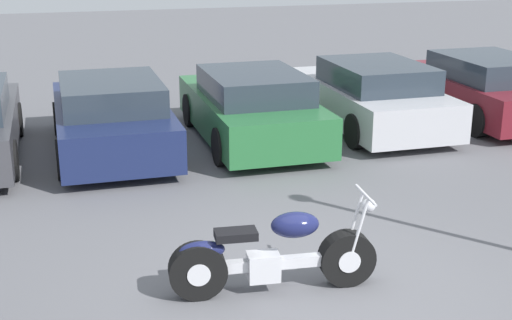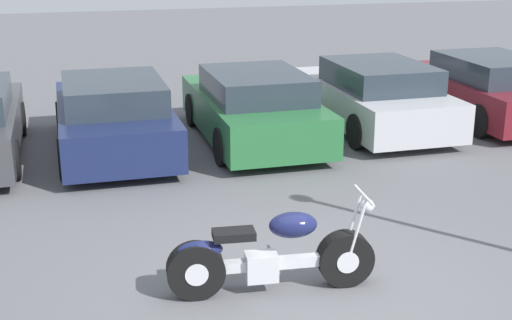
{
  "view_description": "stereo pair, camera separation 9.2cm",
  "coord_description": "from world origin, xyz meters",
  "px_view_note": "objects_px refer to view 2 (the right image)",
  "views": [
    {
      "loc": [
        -2.61,
        -6.41,
        3.68
      ],
      "look_at": [
        -0.16,
        2.1,
        0.85
      ],
      "focal_mm": 50.0,
      "sensor_mm": 36.0,
      "label": 1
    },
    {
      "loc": [
        -2.52,
        -6.43,
        3.68
      ],
      "look_at": [
        -0.16,
        2.1,
        0.85
      ],
      "focal_mm": 50.0,
      "sensor_mm": 36.0,
      "label": 2
    }
  ],
  "objects_px": {
    "parked_car_green": "(253,107)",
    "parked_car_maroon": "(486,88)",
    "parked_car_navy": "(114,116)",
    "parked_car_silver": "(374,96)",
    "motorcycle": "(269,256)"
  },
  "relations": [
    {
      "from": "parked_car_silver",
      "to": "parked_car_maroon",
      "type": "height_order",
      "value": "same"
    },
    {
      "from": "parked_car_green",
      "to": "parked_car_maroon",
      "type": "relative_size",
      "value": 1.0
    },
    {
      "from": "parked_car_navy",
      "to": "parked_car_maroon",
      "type": "bearing_deg",
      "value": 2.53
    },
    {
      "from": "parked_car_green",
      "to": "parked_car_silver",
      "type": "relative_size",
      "value": 1.0
    },
    {
      "from": "parked_car_green",
      "to": "parked_car_maroon",
      "type": "distance_m",
      "value": 5.06
    },
    {
      "from": "parked_car_silver",
      "to": "parked_car_maroon",
      "type": "distance_m",
      "value": 2.52
    },
    {
      "from": "motorcycle",
      "to": "parked_car_navy",
      "type": "distance_m",
      "value": 5.78
    },
    {
      "from": "parked_car_green",
      "to": "parked_car_maroon",
      "type": "bearing_deg",
      "value": 3.82
    },
    {
      "from": "motorcycle",
      "to": "parked_car_navy",
      "type": "height_order",
      "value": "parked_car_navy"
    },
    {
      "from": "motorcycle",
      "to": "parked_car_navy",
      "type": "relative_size",
      "value": 0.53
    },
    {
      "from": "parked_car_navy",
      "to": "parked_car_green",
      "type": "bearing_deg",
      "value": -0.05
    },
    {
      "from": "parked_car_navy",
      "to": "parked_car_silver",
      "type": "distance_m",
      "value": 5.05
    },
    {
      "from": "parked_car_maroon",
      "to": "parked_car_green",
      "type": "bearing_deg",
      "value": -176.18
    },
    {
      "from": "parked_car_green",
      "to": "parked_car_maroon",
      "type": "height_order",
      "value": "same"
    },
    {
      "from": "motorcycle",
      "to": "parked_car_green",
      "type": "height_order",
      "value": "parked_car_green"
    }
  ]
}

